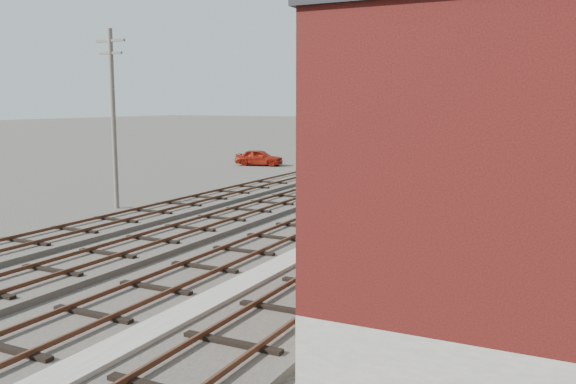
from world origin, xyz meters
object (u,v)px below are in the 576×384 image
Objects in this scene: signal_mast at (338,218)px; site_trailer at (428,146)px; car_red at (259,157)px; car_grey at (321,146)px; car_silver at (326,153)px; switch_stand at (422,172)px.

site_trailer is at bearing 100.93° from signal_mast.
car_grey reaches higher than car_red.
car_silver is 0.77× the size of car_grey.
signal_mast is at bearing -159.91° from car_red.
signal_mast is 1.04× the size of car_red.
car_grey is at bearing -10.31° from car_red.
car_grey is (-12.20, 2.48, -0.61)m from site_trailer.
car_red is (-15.33, 4.53, 0.05)m from switch_stand.
site_trailer is at bearing 95.26° from switch_stand.
car_silver is at bearing -35.22° from car_red.
switch_stand is 15.98m from car_red.
car_grey is at bearing 114.06° from signal_mast.
site_trailer is 9.69m from car_silver.
switch_stand is at bearing -117.17° from car_silver.
car_red is at bearing 122.25° from signal_mast.
switch_stand reaches higher than car_red.
car_red is at bearing -116.98° from site_trailer.
signal_mast is 3.12× the size of switch_stand.
car_red is (-20.20, 32.02, -1.85)m from signal_mast.
signal_mast is 37.91m from car_red.
site_trailer is 12.47m from car_grey.
car_red is at bearing 169.94° from car_grey.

